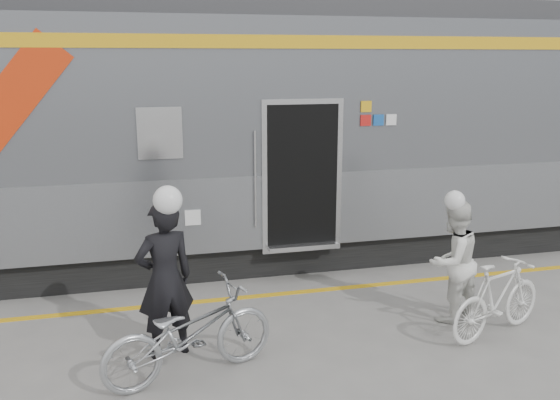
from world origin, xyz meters
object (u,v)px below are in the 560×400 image
object	(u,v)px
bicycle_left	(189,333)
bicycle_right	(498,299)
woman	(453,261)
man	(165,279)

from	to	relation	value
bicycle_left	bicycle_right	size ratio (longest dim) A/B	1.20
woman	man	bearing A→B (deg)	-18.48
man	woman	bearing A→B (deg)	164.29
man	bicycle_left	world-z (taller)	man
bicycle_left	bicycle_right	world-z (taller)	bicycle_left
woman	bicycle_right	size ratio (longest dim) A/B	0.99
bicycle_left	man	bearing A→B (deg)	2.88
man	bicycle_right	bearing A→B (deg)	155.99
man	bicycle_left	xyz separation A→B (m)	(0.20, -0.55, -0.40)
bicycle_left	woman	bearing A→B (deg)	-96.30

